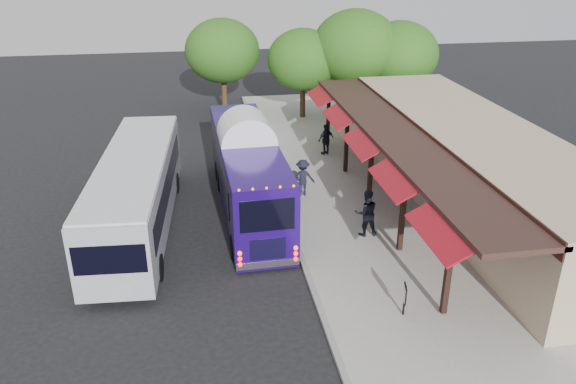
{
  "coord_description": "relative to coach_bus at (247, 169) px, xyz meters",
  "views": [
    {
      "loc": [
        -3.4,
        -17.54,
        10.88
      ],
      "look_at": [
        -0.09,
        2.44,
        1.8
      ],
      "focal_mm": 35.0,
      "sensor_mm": 36.0,
      "label": 1
    }
  ],
  "objects": [
    {
      "name": "sign_board",
      "position": [
        3.99,
        -8.73,
        -1.01
      ],
      "size": [
        0.16,
        0.48,
        1.07
      ],
      "rotation": [
        0.0,
        0.0,
        -0.24
      ],
      "color": "black",
      "rests_on": "sidewalk"
    },
    {
      "name": "station_shelter",
      "position": [
        9.83,
        -0.92,
        -0.04
      ],
      "size": [
        8.15,
        20.0,
        3.6
      ],
      "color": "tan",
      "rests_on": "ground"
    },
    {
      "name": "tree_mid",
      "position": [
        8.23,
        12.6,
        2.84
      ],
      "size": [
        5.54,
        5.54,
        7.09
      ],
      "color": "#382314",
      "rests_on": "ground"
    },
    {
      "name": "tree_far",
      "position": [
        -0.07,
        15.49,
        2.34
      ],
      "size": [
        4.95,
        4.95,
        6.34
      ],
      "color": "#382314",
      "rests_on": "ground"
    },
    {
      "name": "ped_d",
      "position": [
        2.58,
        0.74,
        -0.88
      ],
      "size": [
        1.18,
        0.77,
        1.72
      ],
      "primitive_type": "imported",
      "rotation": [
        0.0,
        0.0,
        3.02
      ],
      "color": "black",
      "rests_on": "sidewalk"
    },
    {
      "name": "coach_bus",
      "position": [
        0.0,
        0.0,
        0.0
      ],
      "size": [
        2.63,
        11.07,
        3.51
      ],
      "rotation": [
        0.0,
        0.0,
        0.03
      ],
      "color": "#200865",
      "rests_on": "ground"
    },
    {
      "name": "curb",
      "position": [
        1.5,
        -0.92,
        -1.81
      ],
      "size": [
        0.2,
        40.0,
        0.16
      ],
      "primitive_type": "cube",
      "color": "gray",
      "rests_on": "ground"
    },
    {
      "name": "ped_a",
      "position": [
        2.05,
        -0.22,
        -0.94
      ],
      "size": [
        0.7,
        0.62,
        1.6
      ],
      "primitive_type": "imported",
      "rotation": [
        0.0,
        0.0,
        0.51
      ],
      "color": "black",
      "rests_on": "sidewalk"
    },
    {
      "name": "ped_b",
      "position": [
        4.32,
        -3.45,
        -0.78
      ],
      "size": [
        0.95,
        0.75,
        1.91
      ],
      "primitive_type": "imported",
      "rotation": [
        0.0,
        0.0,
        3.11
      ],
      "color": "black",
      "rests_on": "sidewalk"
    },
    {
      "name": "sidewalk",
      "position": [
        6.45,
        -0.92,
        -1.81
      ],
      "size": [
        10.0,
        40.0,
        0.15
      ],
      "primitive_type": "cube",
      "color": "#9E9B93",
      "rests_on": "ground"
    },
    {
      "name": "tree_right",
      "position": [
        11.03,
        12.19,
        2.35
      ],
      "size": [
        4.97,
        4.97,
        6.36
      ],
      "color": "#382314",
      "rests_on": "ground"
    },
    {
      "name": "tree_left",
      "position": [
        4.94,
        13.17,
        2.04
      ],
      "size": [
        4.6,
        4.6,
        5.89
      ],
      "color": "#382314",
      "rests_on": "ground"
    },
    {
      "name": "ped_c",
      "position": [
        4.85,
        5.86,
        -0.89
      ],
      "size": [
        1.08,
        0.8,
        1.71
      ],
      "primitive_type": "imported",
      "rotation": [
        0.0,
        0.0,
        3.58
      ],
      "color": "black",
      "rests_on": "sidewalk"
    },
    {
      "name": "ground",
      "position": [
        1.45,
        -4.92,
        -1.89
      ],
      "size": [
        90.0,
        90.0,
        0.0
      ],
      "primitive_type": "plane",
      "color": "black",
      "rests_on": "ground"
    },
    {
      "name": "city_bus",
      "position": [
        -4.59,
        -1.1,
        -0.17
      ],
      "size": [
        3.22,
        11.71,
        3.11
      ],
      "rotation": [
        0.0,
        0.0,
        -0.06
      ],
      "color": "#95989D",
      "rests_on": "ground"
    }
  ]
}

